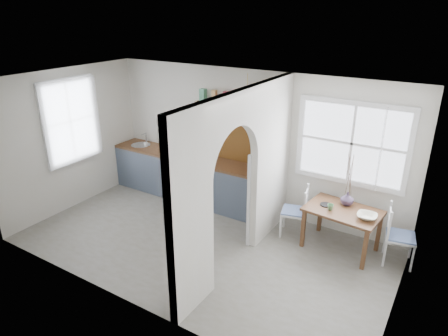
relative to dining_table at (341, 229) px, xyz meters
The scene contains 26 objects.
floor 2.22m from the dining_table, 150.57° to the right, with size 5.80×3.20×0.01m, color gray.
ceiling 3.15m from the dining_table, 150.57° to the right, with size 5.80×3.20×0.01m, color silver.
walls 2.39m from the dining_table, 150.57° to the right, with size 5.81×3.21×2.60m.
partition 1.93m from the dining_table, 139.87° to the right, with size 0.12×3.20×2.60m.
kitchen_window 5.07m from the dining_table, 167.29° to the right, with size 0.10×1.16×1.50m, color white, non-canonical shape.
nook_window 1.35m from the dining_table, 102.89° to the left, with size 1.76×0.10×1.30m, color white, non-canonical shape.
counter 3.05m from the dining_table, behind, with size 3.50×0.60×0.90m.
sink 4.38m from the dining_table, behind, with size 0.40×0.40×0.02m, color silver.
backsplash 2.39m from the dining_table, 166.78° to the left, with size 1.65×0.03×0.90m, color brown.
shelf 2.72m from the dining_table, 168.98° to the left, with size 1.75×0.20×0.21m.
pendant_lamp 2.34m from the dining_table, behind, with size 0.26×0.26×0.16m, color beige.
utensil_rail 1.72m from the dining_table, behind, with size 0.02×0.02×0.50m, color silver.
dining_table is the anchor object (origin of this frame).
chair_left 0.80m from the dining_table, behind, with size 0.40×0.40×0.88m, color silver, non-canonical shape.
chair_right 0.86m from the dining_table, ahead, with size 0.41×0.41×0.91m, color silver, non-canonical shape.
kettle 1.76m from the dining_table, behind, with size 0.22×0.17×0.26m, color silver, non-canonical shape.
mug_a 4.22m from the dining_table, behind, with size 0.10×0.10×0.09m, color white.
mug_b 3.67m from the dining_table, behind, with size 0.13×0.13×0.10m, color silver.
knife_block 3.30m from the dining_table, behind, with size 0.09×0.12×0.19m, color #3A271A.
jar 3.16m from the dining_table, behind, with size 0.09×0.09×0.14m, color #7B674B.
towel_magenta 1.33m from the dining_table, behind, with size 0.02×0.03×0.50m, color #DA2F71.
towel_orange 1.34m from the dining_table, behind, with size 0.02×0.03×0.51m, color orange.
bowl 0.54m from the dining_table, 13.81° to the right, with size 0.29×0.29×0.07m, color white.
table_cup 0.44m from the dining_table, 148.00° to the right, with size 0.10×0.10×0.09m, color #5B8F5E.
plate 0.45m from the dining_table, behind, with size 0.18×0.18×0.01m, color black.
vase 0.49m from the dining_table, 91.87° to the left, with size 0.20×0.20×0.21m, color #44344E.
Camera 1 is at (3.21, -4.50, 3.58)m, focal length 32.00 mm.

